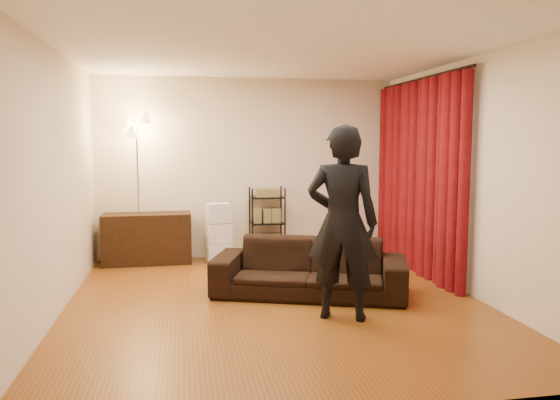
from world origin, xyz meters
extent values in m
plane|color=brown|center=(0.00, 0.00, 0.00)|extent=(5.00, 5.00, 0.00)
plane|color=white|center=(0.00, 0.00, 2.70)|extent=(5.00, 5.00, 0.00)
plane|color=beige|center=(0.00, 2.50, 1.35)|extent=(5.00, 0.00, 5.00)
plane|color=beige|center=(0.00, -2.50, 1.35)|extent=(5.00, 0.00, 5.00)
plane|color=beige|center=(-2.25, 0.00, 1.35)|extent=(0.00, 5.00, 5.00)
plane|color=beige|center=(2.25, 0.00, 1.35)|extent=(0.00, 5.00, 5.00)
cylinder|color=black|center=(2.15, 1.12, 2.58)|extent=(0.04, 2.65, 0.04)
imported|color=black|center=(0.43, 0.23, 0.32)|extent=(2.33, 1.51, 0.63)
imported|color=black|center=(0.56, -0.62, 0.97)|extent=(0.83, 0.70, 1.93)
cube|color=black|center=(-1.50, 2.23, 0.36)|extent=(1.25, 0.49, 0.73)
camera|label=1|loc=(-0.98, -5.75, 1.78)|focal=35.00mm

